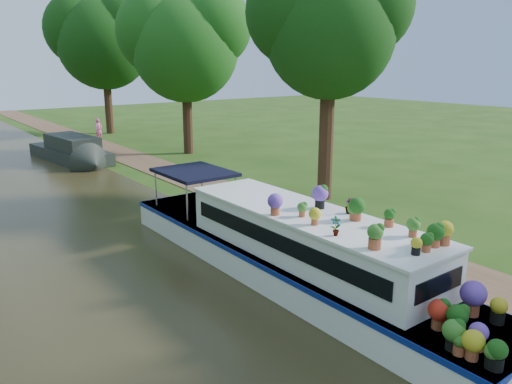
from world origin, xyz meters
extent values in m
plane|color=#224110|center=(0.00, 0.00, 0.00)|extent=(100.00, 100.00, 0.00)
cube|color=#2C2713|center=(-6.00, 0.00, 0.01)|extent=(10.00, 100.00, 0.02)
cube|color=brown|center=(1.20, 0.00, 0.01)|extent=(2.20, 100.00, 0.03)
cube|color=white|center=(-2.25, -1.70, 0.40)|extent=(2.20, 12.00, 0.75)
cube|color=navy|center=(-2.25, -1.70, 0.71)|extent=(2.24, 12.04, 0.12)
cube|color=white|center=(-2.25, -2.50, 1.29)|extent=(1.80, 7.00, 1.05)
cube|color=white|center=(-2.25, -2.50, 1.85)|extent=(1.90, 7.10, 0.06)
cube|color=black|center=(-1.34, -2.50, 1.37)|extent=(0.03, 6.40, 0.38)
cube|color=black|center=(-3.16, -2.50, 1.37)|extent=(0.03, 6.40, 0.38)
cube|color=black|center=(-2.25, 2.60, 1.92)|extent=(1.90, 2.40, 0.10)
imported|color=#144412|center=(-2.90, -4.05, 2.08)|extent=(0.26, 0.24, 0.40)
imported|color=#144412|center=(-1.55, -3.17, 2.06)|extent=(0.20, 0.20, 0.36)
cylinder|color=black|center=(3.80, 3.00, 2.27)|extent=(0.56, 0.56, 4.55)
sphere|color=black|center=(3.80, 3.00, 6.23)|extent=(4.80, 4.80, 4.80)
sphere|color=black|center=(4.76, 2.28, 7.19)|extent=(3.60, 3.60, 3.60)
sphere|color=black|center=(2.96, 3.84, 6.95)|extent=(3.84, 3.84, 3.84)
cylinder|color=black|center=(4.50, 15.00, 1.92)|extent=(0.56, 0.56, 3.85)
sphere|color=#144412|center=(4.50, 15.00, 5.95)|extent=(6.00, 6.00, 6.00)
sphere|color=#144412|center=(5.70, 14.10, 7.15)|extent=(4.50, 4.50, 4.50)
sphere|color=#144412|center=(3.45, 16.05, 6.85)|extent=(4.80, 4.80, 4.80)
cylinder|color=black|center=(4.00, 26.00, 2.10)|extent=(0.56, 0.56, 4.20)
sphere|color=black|center=(4.00, 26.00, 6.51)|extent=(6.60, 6.60, 6.60)
sphere|color=black|center=(5.32, 25.01, 7.83)|extent=(4.95, 4.95, 4.95)
sphere|color=black|center=(2.85, 27.16, 7.50)|extent=(5.28, 5.28, 5.28)
cube|color=#222722|center=(-1.75, 17.00, 0.34)|extent=(2.72, 6.61, 0.64)
cube|color=#222722|center=(-1.75, 16.46, 1.04)|extent=(2.01, 3.90, 0.75)
imported|color=#E05CA0|center=(1.90, 22.53, 0.79)|extent=(0.65, 0.56, 1.52)
imported|color=#33621D|center=(-0.51, 1.54, 0.22)|extent=(0.43, 0.39, 0.44)
camera|label=1|loc=(-9.79, -10.58, 5.23)|focal=35.00mm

